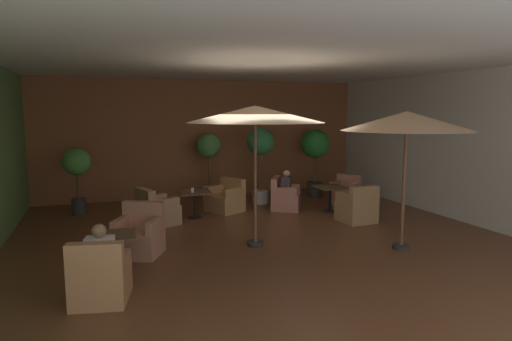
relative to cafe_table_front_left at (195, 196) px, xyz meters
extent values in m
cube|color=brown|center=(0.92, -2.28, -0.54)|extent=(9.88, 10.10, 0.02)
cube|color=brown|center=(0.92, 2.73, 1.21)|extent=(9.88, 0.08, 3.48)
cube|color=silver|center=(5.82, -2.28, 1.21)|extent=(0.08, 10.10, 3.48)
cube|color=silver|center=(0.92, -2.28, 2.98)|extent=(9.88, 10.10, 0.06)
cylinder|color=black|center=(0.00, 0.00, -0.51)|extent=(0.34, 0.34, 0.02)
cylinder|color=black|center=(0.00, 0.00, -0.22)|extent=(0.07, 0.07, 0.62)
cube|color=brown|center=(0.00, 0.00, 0.11)|extent=(0.76, 0.76, 0.03)
cube|color=tan|center=(0.86, 0.43, -0.31)|extent=(1.01, 1.05, 0.44)
cube|color=tan|center=(1.11, 0.55, 0.11)|extent=(0.51, 0.80, 0.39)
cube|color=tan|center=(0.97, 0.12, 0.01)|extent=(0.57, 0.39, 0.20)
cube|color=tan|center=(0.68, 0.71, 0.01)|extent=(0.57, 0.39, 0.20)
cube|color=tan|center=(-0.91, -0.31, -0.30)|extent=(1.00, 0.96, 0.45)
cube|color=tan|center=(-1.20, -0.41, 0.12)|extent=(0.41, 0.76, 0.40)
cube|color=tan|center=(-0.97, -0.01, 0.02)|extent=(0.63, 0.32, 0.19)
cube|color=tan|center=(-0.77, -0.59, 0.02)|extent=(0.63, 0.32, 0.19)
cylinder|color=black|center=(3.40, -0.49, -0.51)|extent=(0.35, 0.35, 0.02)
cylinder|color=black|center=(3.40, -0.49, -0.22)|extent=(0.07, 0.07, 0.62)
cube|color=brown|center=(3.40, -0.49, 0.11)|extent=(0.73, 0.73, 0.03)
cube|color=tan|center=(3.46, -1.61, -0.31)|extent=(0.76, 0.79, 0.44)
cube|color=tan|center=(3.48, -1.91, 0.13)|extent=(0.73, 0.20, 0.44)
cube|color=tan|center=(3.17, -1.59, 0.03)|extent=(0.17, 0.59, 0.23)
cube|color=tan|center=(3.75, -1.56, 0.03)|extent=(0.17, 0.59, 0.23)
cube|color=tan|center=(4.28, 0.21, -0.32)|extent=(1.00, 0.99, 0.41)
cube|color=tan|center=(4.50, 0.39, 0.08)|extent=(0.56, 0.65, 0.38)
cube|color=tan|center=(4.43, -0.04, -0.01)|extent=(0.52, 0.45, 0.21)
cube|color=tan|center=(4.07, 0.41, -0.01)|extent=(0.52, 0.45, 0.21)
cube|color=tan|center=(2.43, 0.09, -0.30)|extent=(0.98, 0.99, 0.45)
cube|color=tan|center=(2.20, 0.23, 0.12)|extent=(0.51, 0.71, 0.40)
cube|color=tan|center=(2.62, 0.32, 0.02)|extent=(0.54, 0.40, 0.18)
cube|color=tan|center=(2.32, -0.18, 0.02)|extent=(0.54, 0.40, 0.18)
cylinder|color=black|center=(-1.96, -3.23, -0.51)|extent=(0.34, 0.34, 0.02)
cylinder|color=black|center=(-1.96, -3.23, -0.22)|extent=(0.07, 0.07, 0.62)
cube|color=brown|center=(-1.96, -3.23, 0.11)|extent=(0.70, 0.70, 0.03)
cube|color=tan|center=(-2.16, -4.16, -0.32)|extent=(0.85, 0.91, 0.42)
cube|color=tan|center=(-2.22, -4.46, 0.13)|extent=(0.72, 0.31, 0.48)
cube|color=tan|center=(-2.43, -4.06, -0.01)|extent=(0.25, 0.62, 0.19)
cube|color=tan|center=(-1.87, -4.18, -0.01)|extent=(0.25, 0.62, 0.19)
cube|color=tan|center=(-1.52, -2.39, -0.30)|extent=(1.00, 0.98, 0.45)
cube|color=tan|center=(-1.40, -2.14, 0.16)|extent=(0.75, 0.49, 0.47)
cube|color=tan|center=(-1.26, -2.57, 0.03)|extent=(0.36, 0.55, 0.22)
cube|color=tan|center=(-1.82, -2.27, 0.03)|extent=(0.36, 0.55, 0.22)
cylinder|color=#2D2D2D|center=(0.63, -2.54, -0.49)|extent=(0.32, 0.32, 0.08)
cylinder|color=brown|center=(0.63, -2.54, 0.78)|extent=(0.06, 0.06, 2.61)
cone|color=beige|center=(0.63, -2.54, 1.97)|extent=(2.57, 2.57, 0.31)
cylinder|color=#2D2D2D|center=(3.13, -3.67, -0.49)|extent=(0.32, 0.32, 0.08)
cylinder|color=brown|center=(3.13, -3.67, 0.73)|extent=(0.06, 0.06, 2.50)
cone|color=#E1B588|center=(3.13, -3.67, 1.85)|extent=(2.35, 2.35, 0.35)
cylinder|color=silver|center=(0.82, 1.91, -0.32)|extent=(0.36, 0.36, 0.41)
cylinder|color=brown|center=(0.82, 1.91, 0.32)|extent=(0.06, 0.06, 0.88)
sphere|color=#4B8747|center=(0.82, 1.91, 1.06)|extent=(0.70, 0.70, 0.70)
cylinder|color=#343233|center=(-2.65, 1.37, -0.33)|extent=(0.35, 0.35, 0.40)
cylinder|color=brown|center=(-2.65, 1.37, 0.19)|extent=(0.06, 0.06, 0.64)
sphere|color=#4A8F3E|center=(-2.65, 1.37, 0.79)|extent=(0.68, 0.68, 0.68)
cylinder|color=#373130|center=(4.00, 1.53, -0.31)|extent=(0.46, 0.46, 0.44)
cylinder|color=brown|center=(4.00, 1.53, 0.30)|extent=(0.06, 0.06, 0.79)
sphere|color=#267A2D|center=(4.00, 1.53, 1.06)|extent=(0.86, 0.86, 0.86)
cylinder|color=silver|center=(2.08, 1.09, -0.35)|extent=(0.45, 0.45, 0.35)
cylinder|color=brown|center=(2.08, 1.09, 0.35)|extent=(0.06, 0.06, 1.05)
sphere|color=#2B6E3F|center=(2.08, 1.09, 1.20)|extent=(0.76, 0.76, 0.76)
cube|color=silver|center=(-2.16, -4.16, 0.12)|extent=(0.40, 0.29, 0.47)
sphere|color=brown|center=(-2.16, -4.16, 0.44)|extent=(0.19, 0.19, 0.19)
cube|color=#3C3436|center=(2.43, 0.09, 0.14)|extent=(0.36, 0.40, 0.43)
sphere|color=tan|center=(2.43, 0.09, 0.43)|extent=(0.17, 0.17, 0.17)
cylinder|color=white|center=(-0.08, -0.11, 0.18)|extent=(0.08, 0.08, 0.11)
camera|label=1|loc=(-2.10, -10.18, 2.01)|focal=30.63mm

